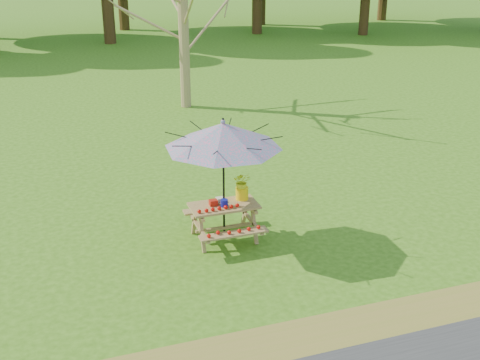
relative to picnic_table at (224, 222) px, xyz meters
name	(u,v)px	position (x,y,z in m)	size (l,w,h in m)	color
ground	(132,268)	(-1.75, -0.50, -0.33)	(120.00, 120.00, 0.00)	#346212
picnic_table	(224,222)	(0.00, 0.00, 0.00)	(1.20, 1.32, 0.67)	olive
patio_umbrella	(223,135)	(0.00, 0.00, 1.62)	(2.58, 2.58, 2.25)	black
produce_bins	(220,202)	(-0.07, 0.02, 0.40)	(0.30, 0.36, 0.13)	#B01C0E
tomatoes_row	(219,208)	(-0.15, -0.18, 0.38)	(0.77, 0.13, 0.07)	red
flower_bucket	(242,185)	(0.38, 0.13, 0.62)	(0.37, 0.34, 0.51)	yellow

